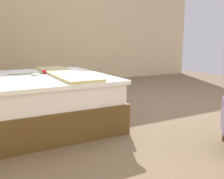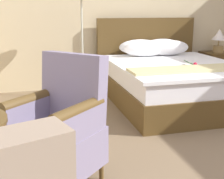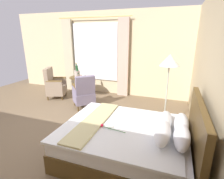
# 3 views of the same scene
# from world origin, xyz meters

# --- Properties ---
(ground_plane) EXTENTS (7.82, 7.82, 0.00)m
(ground_plane) POSITION_xyz_m (0.00, 0.00, 0.00)
(ground_plane) COLOR brown
(wall_far_side) EXTENTS (0.12, 6.44, 2.77)m
(wall_far_side) POSITION_xyz_m (3.09, 0.00, 1.39)
(wall_far_side) COLOR beige
(wall_far_side) RESTS_ON ground
(bed) EXTENTS (1.65, 2.09, 1.13)m
(bed) POSITION_xyz_m (0.16, 2.08, 0.34)
(bed) COLOR #543D1C
(bed) RESTS_ON ground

